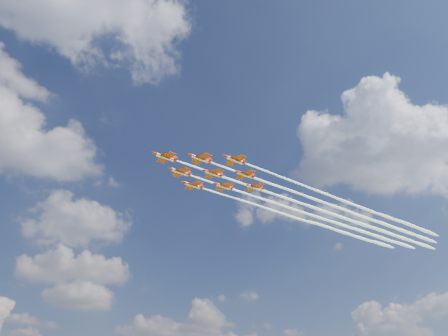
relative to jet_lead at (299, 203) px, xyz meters
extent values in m
cylinder|color=#B6230A|center=(-68.56, -12.13, 0.00)|extent=(7.97, 2.45, 1.09)
cone|color=#B6230A|center=(-73.43, -12.99, 0.00)|extent=(2.14, 1.41, 1.09)
cone|color=#B6230A|center=(-63.99, -11.32, 0.00)|extent=(1.63, 1.23, 0.99)
ellipsoid|color=black|center=(-70.51, -12.47, 0.44)|extent=(2.18, 1.24, 0.71)
cube|color=#B6230A|center=(-68.08, -12.04, -0.05)|extent=(4.70, 9.50, 0.14)
cube|color=#B6230A|center=(-64.67, -11.44, 0.00)|extent=(1.98, 3.74, 0.12)
cube|color=#B6230A|center=(-64.48, -11.40, 0.89)|extent=(1.58, 0.41, 1.78)
cube|color=silver|center=(-68.56, -12.13, -0.49)|extent=(7.45, 2.17, 0.12)
cylinder|color=#B6230A|center=(-56.82, -17.08, 0.00)|extent=(7.97, 2.45, 1.09)
cone|color=#B6230A|center=(-61.68, -17.94, 0.00)|extent=(2.14, 1.41, 1.09)
cone|color=#B6230A|center=(-52.24, -16.27, 0.00)|extent=(1.63, 1.23, 0.99)
ellipsoid|color=black|center=(-58.76, -17.43, 0.44)|extent=(2.18, 1.24, 0.71)
cube|color=#B6230A|center=(-56.33, -17.00, -0.05)|extent=(4.70, 9.50, 0.14)
cube|color=#B6230A|center=(-52.92, -16.39, 0.00)|extent=(1.98, 3.74, 0.12)
cube|color=#B6230A|center=(-52.73, -16.36, 0.89)|extent=(1.58, 0.41, 1.78)
cube|color=silver|center=(-56.82, -17.08, -0.49)|extent=(7.45, 2.17, 0.12)
cylinder|color=#B6230A|center=(-59.23, -3.44, 0.00)|extent=(7.97, 2.45, 1.09)
cone|color=#B6230A|center=(-64.09, -4.30, 0.00)|extent=(2.14, 1.41, 1.09)
cone|color=#B6230A|center=(-54.66, -2.64, 0.00)|extent=(1.63, 1.23, 0.99)
ellipsoid|color=black|center=(-61.17, -3.79, 0.44)|extent=(2.18, 1.24, 0.71)
cube|color=#B6230A|center=(-58.74, -3.36, -0.05)|extent=(4.70, 9.50, 0.14)
cube|color=#B6230A|center=(-55.34, -2.76, 0.00)|extent=(1.98, 3.74, 0.12)
cube|color=#B6230A|center=(-55.14, -2.72, 0.89)|extent=(1.58, 0.41, 1.78)
cube|color=silver|center=(-59.23, -3.44, -0.49)|extent=(7.45, 2.17, 0.12)
cylinder|color=#B6230A|center=(-45.07, -22.04, 0.00)|extent=(7.97, 2.45, 1.09)
cone|color=#B6230A|center=(-49.93, -22.90, 0.00)|extent=(2.14, 1.41, 1.09)
cone|color=#B6230A|center=(-40.50, -21.23, 0.00)|extent=(1.63, 1.23, 0.99)
ellipsoid|color=black|center=(-47.02, -22.38, 0.44)|extent=(2.18, 1.24, 0.71)
cube|color=#B6230A|center=(-44.58, -21.95, -0.05)|extent=(4.70, 9.50, 0.14)
cube|color=#B6230A|center=(-41.18, -21.35, 0.00)|extent=(1.98, 3.74, 0.12)
cube|color=#B6230A|center=(-40.98, -21.32, 0.89)|extent=(1.58, 0.41, 1.78)
cube|color=silver|center=(-45.07, -22.04, -0.49)|extent=(7.45, 2.17, 0.12)
cylinder|color=#B6230A|center=(-47.48, -8.40, 0.00)|extent=(7.97, 2.45, 1.09)
cone|color=#B6230A|center=(-52.35, -9.26, 0.00)|extent=(2.14, 1.41, 1.09)
cone|color=#B6230A|center=(-42.91, -7.59, 0.00)|extent=(1.63, 1.23, 0.99)
ellipsoid|color=black|center=(-49.43, -8.74, 0.44)|extent=(2.18, 1.24, 0.71)
cube|color=#B6230A|center=(-47.00, -8.31, -0.05)|extent=(4.70, 9.50, 0.14)
cube|color=#B6230A|center=(-43.59, -7.71, 0.00)|extent=(1.98, 3.74, 0.12)
cube|color=#B6230A|center=(-43.40, -7.68, 0.89)|extent=(1.58, 0.41, 1.78)
cube|color=silver|center=(-47.48, -8.40, -0.49)|extent=(7.45, 2.17, 0.12)
cylinder|color=#B6230A|center=(-49.90, 5.24, 0.00)|extent=(7.97, 2.45, 1.09)
cone|color=#B6230A|center=(-54.76, 4.38, 0.00)|extent=(2.14, 1.41, 1.09)
cone|color=#B6230A|center=(-45.32, 6.05, 0.00)|extent=(1.63, 1.23, 0.99)
ellipsoid|color=black|center=(-51.84, 4.90, 0.44)|extent=(2.18, 1.24, 0.71)
cube|color=#B6230A|center=(-49.41, 5.33, -0.05)|extent=(4.70, 9.50, 0.14)
cube|color=#B6230A|center=(-46.00, 5.93, 0.00)|extent=(1.98, 3.74, 0.12)
cube|color=#B6230A|center=(-45.81, 5.96, 0.89)|extent=(1.58, 0.41, 1.78)
cube|color=silver|center=(-49.90, 5.24, -0.49)|extent=(7.45, 2.17, 0.12)
cylinder|color=#B6230A|center=(-35.74, -13.35, 0.00)|extent=(7.97, 2.45, 1.09)
cone|color=#B6230A|center=(-40.60, -14.21, 0.00)|extent=(2.14, 1.41, 1.09)
cone|color=#B6230A|center=(-31.16, -12.55, 0.00)|extent=(1.63, 1.23, 0.99)
ellipsoid|color=black|center=(-37.68, -13.70, 0.44)|extent=(2.18, 1.24, 0.71)
cube|color=#B6230A|center=(-35.25, -13.27, -0.05)|extent=(4.70, 9.50, 0.14)
cube|color=#B6230A|center=(-31.85, -12.67, 0.00)|extent=(1.98, 3.74, 0.12)
cube|color=#B6230A|center=(-31.65, -12.63, 0.89)|extent=(1.58, 0.41, 1.78)
cube|color=silver|center=(-35.74, -13.35, -0.49)|extent=(7.45, 2.17, 0.12)
cylinder|color=#B6230A|center=(-38.15, 0.28, 0.00)|extent=(7.97, 2.45, 1.09)
cone|color=#B6230A|center=(-43.01, -0.58, 0.00)|extent=(2.14, 1.41, 1.09)
cone|color=#B6230A|center=(-33.58, 1.09, 0.00)|extent=(1.63, 1.23, 0.99)
ellipsoid|color=black|center=(-40.10, -0.06, 0.44)|extent=(2.18, 1.24, 0.71)
cube|color=#B6230A|center=(-37.66, 0.37, -0.05)|extent=(4.70, 9.50, 0.14)
cube|color=#B6230A|center=(-34.26, 0.97, 0.00)|extent=(1.98, 3.74, 0.12)
cube|color=#B6230A|center=(-34.06, 1.01, 0.89)|extent=(1.58, 0.41, 1.78)
cube|color=silver|center=(-38.15, 0.28, -0.49)|extent=(7.45, 2.17, 0.12)
cylinder|color=#B6230A|center=(-26.40, -4.67, 0.00)|extent=(7.97, 2.45, 1.09)
cone|color=#B6230A|center=(-31.27, -5.53, 0.00)|extent=(2.14, 1.41, 1.09)
cone|color=#B6230A|center=(-21.83, -3.86, 0.00)|extent=(1.63, 1.23, 0.99)
ellipsoid|color=black|center=(-28.35, -5.01, 0.44)|extent=(2.18, 1.24, 0.71)
cube|color=#B6230A|center=(-25.92, -4.58, -0.05)|extent=(4.70, 9.50, 0.14)
cube|color=#B6230A|center=(-22.51, -3.98, 0.00)|extent=(1.98, 3.74, 0.12)
cube|color=#B6230A|center=(-22.32, -3.95, 0.89)|extent=(1.58, 0.41, 1.78)
cube|color=silver|center=(-26.40, -4.67, -0.49)|extent=(7.45, 2.17, 0.12)
camera|label=1|loc=(-113.80, -145.32, -76.85)|focal=35.00mm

